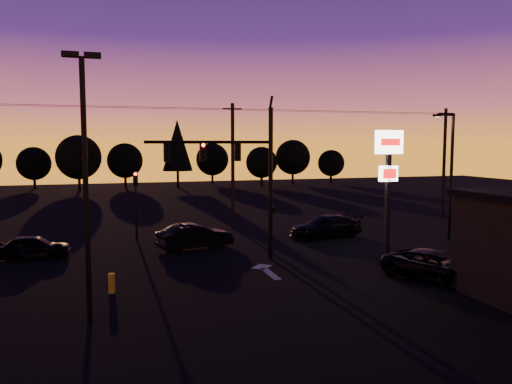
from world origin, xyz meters
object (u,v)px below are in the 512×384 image
bollard (112,283)px  pylon_sign (388,167)px  car_left (33,247)px  parking_lot_light (85,169)px  car_right (326,226)px  suv_parked (435,265)px  traffic_signal_mast (241,167)px  secondary_signal (136,195)px  streetlight (450,171)px  car_mid (195,236)px

bollard → pylon_sign: bearing=6.1°
car_left → parking_lot_light: bearing=-162.8°
parking_lot_light → bollard: parking_lot_light is taller
car_left → pylon_sign: bearing=-108.3°
parking_lot_light → car_right: bearing=39.1°
car_left → suv_parked: bearing=-117.7°
traffic_signal_mast → car_right: size_ratio=1.74×
car_left → car_right: car_right is taller
car_left → traffic_signal_mast: bearing=-108.3°
car_left → car_right: 17.56m
secondary_signal → parking_lot_light: size_ratio=0.48×
traffic_signal_mast → bollard: traffic_signal_mast is taller
streetlight → car_right: size_ratio=1.62×
car_mid → streetlight: bearing=-111.5°
secondary_signal → parking_lot_light: parking_lot_light is taller
pylon_sign → streetlight: bearing=30.1°
car_mid → car_right: bearing=-97.2°
pylon_sign → streetlight: streetlight is taller
parking_lot_light → suv_parked: bearing=3.4°
traffic_signal_mast → secondary_signal: bearing=123.2°
bollard → car_right: (13.64, 8.69, 0.31)m
traffic_signal_mast → parking_lot_light: size_ratio=0.94×
bollard → car_right: 16.18m
car_right → suv_parked: car_right is taller
suv_parked → secondary_signal: bearing=104.2°
parking_lot_light → pylon_sign: 15.19m
parking_lot_light → pylon_sign: parking_lot_light is taller
car_left → suv_parked: suv_parked is taller
secondary_signal → car_left: secondary_signal is taller
parking_lot_light → bollard: bearing=75.6°
pylon_sign → car_mid: bearing=144.9°
secondary_signal → suv_parked: bearing=-47.9°
traffic_signal_mast → bollard: 8.94m
bollard → car_left: car_left is taller
parking_lot_light → pylon_sign: size_ratio=1.34×
car_right → bollard: bearing=-66.0°
streetlight → traffic_signal_mast: bearing=-173.9°
parking_lot_light → streetlight: parking_lot_light is taller
traffic_signal_mast → car_left: size_ratio=2.29×
car_left → suv_parked: size_ratio=0.80×
pylon_sign → suv_parked: bearing=-85.7°
bollard → car_right: car_right is taller
parking_lot_light → bollard: 5.78m
suv_parked → parking_lot_light: bearing=155.6°
streetlight → car_mid: 16.39m
parking_lot_light → car_right: 19.14m
secondary_signal → car_mid: (3.10, -3.73, -2.13)m
car_mid → car_right: car_mid is taller
bollard → suv_parked: suv_parked is taller
streetlight → car_right: 8.54m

